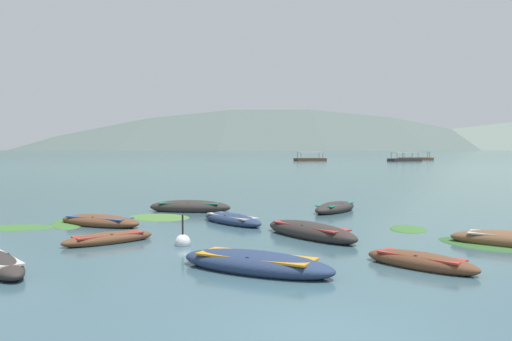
{
  "coord_description": "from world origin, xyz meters",
  "views": [
    {
      "loc": [
        -2.03,
        -8.78,
        3.19
      ],
      "look_at": [
        3.97,
        54.62,
        0.51
      ],
      "focal_mm": 36.38,
      "sensor_mm": 36.0,
      "label": 1
    }
  ],
  "objects_px": {
    "rowboat_0": "(335,208)",
    "mooring_buoy": "(183,242)",
    "rowboat_3": "(190,207)",
    "rowboat_2": "(100,221)",
    "rowboat_5": "(232,220)",
    "ferry_2": "(310,159)",
    "rowboat_1": "(310,231)",
    "ferry_0": "(416,158)",
    "rowboat_4": "(256,264)",
    "rowboat_9": "(108,239)",
    "ferry_1": "(405,159)",
    "rowboat_8": "(421,262)"
  },
  "relations": [
    {
      "from": "rowboat_0",
      "to": "mooring_buoy",
      "type": "xyz_separation_m",
      "value": [
        -7.26,
        -8.46,
        -0.09
      ]
    },
    {
      "from": "rowboat_3",
      "to": "rowboat_2",
      "type": "bearing_deg",
      "value": -128.47
    },
    {
      "from": "rowboat_0",
      "to": "rowboat_2",
      "type": "height_order",
      "value": "rowboat_0"
    },
    {
      "from": "rowboat_3",
      "to": "rowboat_5",
      "type": "distance_m",
      "value": 4.81
    },
    {
      "from": "mooring_buoy",
      "to": "ferry_2",
      "type": "bearing_deg",
      "value": 76.62
    },
    {
      "from": "mooring_buoy",
      "to": "rowboat_3",
      "type": "bearing_deg",
      "value": 90.39
    },
    {
      "from": "rowboat_1",
      "to": "ferry_0",
      "type": "height_order",
      "value": "ferry_0"
    },
    {
      "from": "rowboat_0",
      "to": "rowboat_4",
      "type": "xyz_separation_m",
      "value": [
        -5.19,
        -12.31,
        0.01
      ]
    },
    {
      "from": "rowboat_2",
      "to": "rowboat_9",
      "type": "distance_m",
      "value": 4.23
    },
    {
      "from": "rowboat_5",
      "to": "rowboat_1",
      "type": "bearing_deg",
      "value": -54.82
    },
    {
      "from": "rowboat_2",
      "to": "ferry_1",
      "type": "relative_size",
      "value": 0.43
    },
    {
      "from": "rowboat_5",
      "to": "ferry_0",
      "type": "xyz_separation_m",
      "value": [
        57.48,
        118.73,
        0.28
      ]
    },
    {
      "from": "rowboat_0",
      "to": "rowboat_9",
      "type": "relative_size",
      "value": 1.12
    },
    {
      "from": "rowboat_0",
      "to": "rowboat_8",
      "type": "distance_m",
      "value": 12.35
    },
    {
      "from": "rowboat_9",
      "to": "ferry_0",
      "type": "xyz_separation_m",
      "value": [
        61.86,
        122.9,
        0.3
      ]
    },
    {
      "from": "rowboat_8",
      "to": "rowboat_9",
      "type": "xyz_separation_m",
      "value": [
        -9.03,
        4.54,
        -0.02
      ]
    },
    {
      "from": "rowboat_5",
      "to": "rowboat_2",
      "type": "bearing_deg",
      "value": -179.11
    },
    {
      "from": "rowboat_8",
      "to": "rowboat_9",
      "type": "height_order",
      "value": "rowboat_8"
    },
    {
      "from": "rowboat_3",
      "to": "rowboat_0",
      "type": "bearing_deg",
      "value": -6.16
    },
    {
      "from": "rowboat_9",
      "to": "mooring_buoy",
      "type": "distance_m",
      "value": 2.62
    },
    {
      "from": "rowboat_2",
      "to": "ferry_1",
      "type": "bearing_deg",
      "value": 62.69
    },
    {
      "from": "rowboat_1",
      "to": "ferry_0",
      "type": "distance_m",
      "value": 134.19
    },
    {
      "from": "ferry_0",
      "to": "ferry_2",
      "type": "distance_m",
      "value": 32.43
    },
    {
      "from": "rowboat_8",
      "to": "rowboat_4",
      "type": "bearing_deg",
      "value": 179.77
    },
    {
      "from": "rowboat_4",
      "to": "ferry_0",
      "type": "xyz_separation_m",
      "value": [
        57.27,
        127.42,
        0.24
      ]
    },
    {
      "from": "ferry_0",
      "to": "ferry_1",
      "type": "distance_m",
      "value": 15.75
    },
    {
      "from": "rowboat_2",
      "to": "rowboat_5",
      "type": "relative_size",
      "value": 1.07
    },
    {
      "from": "rowboat_2",
      "to": "rowboat_8",
      "type": "bearing_deg",
      "value": -40.39
    },
    {
      "from": "rowboat_4",
      "to": "rowboat_8",
      "type": "xyz_separation_m",
      "value": [
        4.44,
        -0.02,
        -0.04
      ]
    },
    {
      "from": "rowboat_9",
      "to": "rowboat_1",
      "type": "bearing_deg",
      "value": 3.46
    },
    {
      "from": "rowboat_4",
      "to": "mooring_buoy",
      "type": "height_order",
      "value": "mooring_buoy"
    },
    {
      "from": "rowboat_0",
      "to": "ferry_1",
      "type": "bearing_deg",
      "value": 66.82
    },
    {
      "from": "ferry_1",
      "to": "ferry_2",
      "type": "xyz_separation_m",
      "value": [
        -23.15,
        6.16,
        0.0
      ]
    },
    {
      "from": "rowboat_5",
      "to": "rowboat_9",
      "type": "relative_size",
      "value": 1.19
    },
    {
      "from": "rowboat_0",
      "to": "rowboat_8",
      "type": "relative_size",
      "value": 1.17
    },
    {
      "from": "rowboat_1",
      "to": "rowboat_2",
      "type": "relative_size",
      "value": 1.11
    },
    {
      "from": "rowboat_2",
      "to": "rowboat_9",
      "type": "relative_size",
      "value": 1.27
    },
    {
      "from": "rowboat_4",
      "to": "mooring_buoy",
      "type": "relative_size",
      "value": 3.77
    },
    {
      "from": "rowboat_3",
      "to": "rowboat_9",
      "type": "relative_size",
      "value": 1.37
    },
    {
      "from": "rowboat_1",
      "to": "ferry_2",
      "type": "xyz_separation_m",
      "value": [
        23.2,
        115.36,
        0.23
      ]
    },
    {
      "from": "rowboat_8",
      "to": "rowboat_0",
      "type": "bearing_deg",
      "value": 86.49
    },
    {
      "from": "rowboat_0",
      "to": "rowboat_3",
      "type": "distance_m",
      "value": 7.36
    },
    {
      "from": "rowboat_1",
      "to": "rowboat_3",
      "type": "relative_size",
      "value": 1.03
    },
    {
      "from": "ferry_0",
      "to": "ferry_2",
      "type": "bearing_deg",
      "value": -167.33
    },
    {
      "from": "rowboat_1",
      "to": "rowboat_9",
      "type": "distance_m",
      "value": 7.04
    },
    {
      "from": "ferry_0",
      "to": "rowboat_1",
      "type": "bearing_deg",
      "value": -114.12
    },
    {
      "from": "rowboat_3",
      "to": "rowboat_5",
      "type": "xyz_separation_m",
      "value": [
        1.93,
        -4.41,
        -0.06
      ]
    },
    {
      "from": "rowboat_2",
      "to": "ferry_2",
      "type": "height_order",
      "value": "ferry_2"
    },
    {
      "from": "ferry_1",
      "to": "rowboat_3",
      "type": "bearing_deg",
      "value": -116.74
    },
    {
      "from": "rowboat_0",
      "to": "rowboat_5",
      "type": "bearing_deg",
      "value": -146.14
    }
  ]
}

